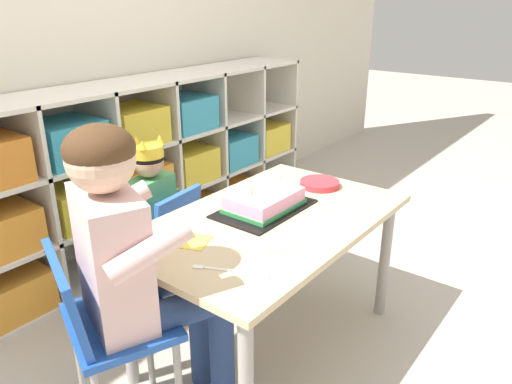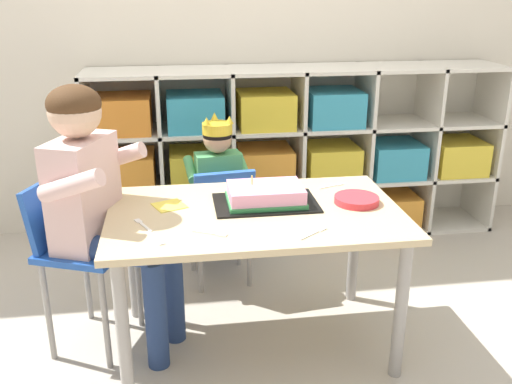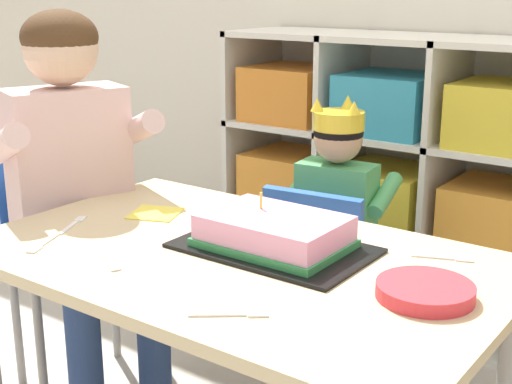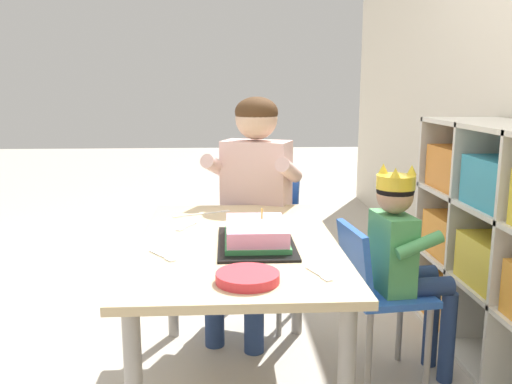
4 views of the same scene
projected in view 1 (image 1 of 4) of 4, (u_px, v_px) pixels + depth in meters
The scene contains 15 objects.
ground at pixel (268, 343), 2.08m from camera, with size 16.00×16.00×0.00m, color #BCB2A3.
storage_cubby_shelf at pixel (149, 169), 2.75m from camera, with size 2.31×0.37×0.96m.
activity_table at pixel (270, 235), 1.89m from camera, with size 1.11×0.68×0.59m.
classroom_chair_blue at pixel (164, 239), 2.17m from camera, with size 0.33×0.34×0.61m.
child_with_crown at pixel (145, 204), 2.17m from camera, with size 0.31×0.32×0.83m.
classroom_chair_adult_side at pixel (105, 325), 1.48m from camera, with size 0.42×0.44×0.70m.
adult_helper_seated at pixel (134, 253), 1.45m from camera, with size 0.49×0.47×1.06m.
birthday_cake_on_tray at pixel (264, 202), 1.92m from camera, with size 0.40×0.25×0.11m.
paper_plate_stack at pixel (320, 184), 2.16m from camera, with size 0.17×0.17×0.03m, color #DB333D.
paper_napkin_square at pixel (192, 241), 1.68m from camera, with size 0.11×0.11×0.00m, color #F4DB4C.
fork_at_table_front_edge at pixel (209, 268), 1.51m from camera, with size 0.07×0.12×0.00m.
fork_by_napkin at pixel (277, 179), 2.25m from camera, with size 0.12×0.06×0.00m.
fork_near_cake_tray at pixel (346, 218), 1.85m from camera, with size 0.12×0.09×0.00m.
fork_beside_plate_stack at pixel (284, 250), 1.62m from camera, with size 0.12×0.07×0.00m.
fork_scattered_mid_table at pixel (253, 275), 1.47m from camera, with size 0.06×0.12×0.00m.
Camera 1 is at (-1.37, -0.99, 1.37)m, focal length 34.20 mm.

